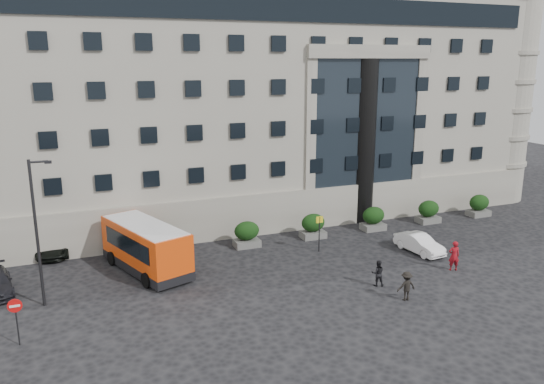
{
  "coord_description": "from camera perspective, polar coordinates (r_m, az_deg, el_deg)",
  "views": [
    {
      "loc": [
        -10.26,
        -25.95,
        12.84
      ],
      "look_at": [
        1.36,
        3.37,
        5.0
      ],
      "focal_mm": 35.0,
      "sensor_mm": 36.0,
      "label": 1
    }
  ],
  "objects": [
    {
      "name": "minibus",
      "position": [
        34.02,
        -13.44,
        -5.6
      ],
      "size": [
        4.78,
        7.7,
        3.04
      ],
      "rotation": [
        0.0,
        0.0,
        0.34
      ],
      "color": "#E1400A",
      "rests_on": "ground"
    },
    {
      "name": "red_truck",
      "position": [
        43.1,
        -25.04,
        -2.6
      ],
      "size": [
        3.6,
        5.96,
        3.0
      ],
      "rotation": [
        0.0,
        0.0,
        -0.22
      ],
      "color": "maroon",
      "rests_on": "ground"
    },
    {
      "name": "civic_building",
      "position": [
        50.77,
        -2.92,
        9.61
      ],
      "size": [
        44.0,
        24.0,
        18.0
      ],
      "primitive_type": "cube",
      "color": "gray",
      "rests_on": "ground"
    },
    {
      "name": "white_taxi",
      "position": [
        37.88,
        15.56,
        -5.37
      ],
      "size": [
        1.79,
        3.99,
        1.27
      ],
      "primitive_type": "imported",
      "rotation": [
        0.0,
        0.0,
        0.12
      ],
      "color": "white",
      "rests_on": "ground"
    },
    {
      "name": "hedge_f",
      "position": [
        48.18,
        21.37,
        -1.33
      ],
      "size": [
        1.8,
        1.26,
        1.84
      ],
      "color": "#50504E",
      "rests_on": "ground"
    },
    {
      "name": "entrance_column",
      "position": [
        43.01,
        9.86,
        5.28
      ],
      "size": [
        1.8,
        1.8,
        13.0
      ],
      "primitive_type": "cylinder",
      "color": "black",
      "rests_on": "ground"
    },
    {
      "name": "street_lamp",
      "position": [
        30.21,
        -23.93,
        -3.56
      ],
      "size": [
        1.16,
        0.18,
        8.0
      ],
      "color": "#262628",
      "rests_on": "ground"
    },
    {
      "name": "pedestrian_b",
      "position": [
        31.87,
        11.31,
        -8.55
      ],
      "size": [
        0.93,
        0.83,
        1.57
      ],
      "primitive_type": "imported",
      "rotation": [
        0.0,
        0.0,
        2.76
      ],
      "color": "black",
      "rests_on": "ground"
    },
    {
      "name": "parked_car_d",
      "position": [
        39.16,
        -22.4,
        -5.31
      ],
      "size": [
        2.47,
        4.65,
        1.24
      ],
      "primitive_type": "imported",
      "rotation": [
        0.0,
        0.0,
        -0.09
      ],
      "color": "black",
      "rests_on": "ground"
    },
    {
      "name": "pedestrian_a",
      "position": [
        35.3,
        18.99,
        -6.5
      ],
      "size": [
        0.8,
        0.65,
        1.91
      ],
      "primitive_type": "imported",
      "rotation": [
        0.0,
        0.0,
        2.83
      ],
      "color": "maroon",
      "rests_on": "ground"
    },
    {
      "name": "hedge_b",
      "position": [
        37.58,
        -2.73,
        -4.53
      ],
      "size": [
        1.8,
        1.26,
        1.84
      ],
      "color": "#50504E",
      "rests_on": "ground"
    },
    {
      "name": "bus_stop_sign",
      "position": [
        36.46,
        5.12,
        -3.83
      ],
      "size": [
        0.5,
        0.08,
        2.52
      ],
      "color": "#262628",
      "rests_on": "ground"
    },
    {
      "name": "no_entry_sign",
      "position": [
        27.44,
        -25.86,
        -11.59
      ],
      "size": [
        0.64,
        0.16,
        2.32
      ],
      "color": "#262628",
      "rests_on": "ground"
    },
    {
      "name": "hedge_a",
      "position": [
        36.33,
        -10.54,
        -5.42
      ],
      "size": [
        1.8,
        1.26,
        1.84
      ],
      "color": "#50504E",
      "rests_on": "ground"
    },
    {
      "name": "ground",
      "position": [
        30.71,
        -0.04,
        -10.75
      ],
      "size": [
        120.0,
        120.0,
        0.0
      ],
      "primitive_type": "plane",
      "color": "black",
      "rests_on": "ground"
    },
    {
      "name": "pedestrian_c",
      "position": [
        30.4,
        14.26,
        -9.77
      ],
      "size": [
        1.12,
        0.7,
        1.66
      ],
      "primitive_type": "imported",
      "rotation": [
        0.0,
        0.0,
        3.06
      ],
      "color": "black",
      "rests_on": "ground"
    },
    {
      "name": "hedge_d",
      "position": [
        41.94,
        10.85,
        -2.8
      ],
      "size": [
        1.8,
        1.26,
        1.84
      ],
      "color": "#50504E",
      "rests_on": "ground"
    },
    {
      "name": "hedge_e",
      "position": [
        44.87,
        16.48,
        -2.02
      ],
      "size": [
        1.8,
        1.26,
        1.84
      ],
      "color": "#50504E",
      "rests_on": "ground"
    },
    {
      "name": "hedge_c",
      "position": [
        39.48,
        4.44,
        -3.64
      ],
      "size": [
        1.8,
        1.26,
        1.84
      ],
      "color": "#50504E",
      "rests_on": "ground"
    }
  ]
}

